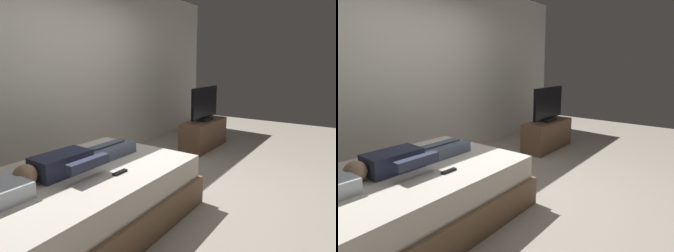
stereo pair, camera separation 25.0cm
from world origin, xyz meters
The scene contains 7 objects.
ground_plane centered at (0.00, 0.00, 0.00)m, with size 10.00×10.00×0.00m, color #ADA393.
back_wall centered at (0.40, 1.80, 1.40)m, with size 6.40×0.10×2.80m, color silver.
bed centered at (-1.06, 0.42, 0.26)m, with size 2.10×1.45×0.54m.
person centered at (-1.03, 0.48, 0.62)m, with size 1.26×0.46×0.18m.
remote centered at (-0.88, 0.07, 0.55)m, with size 0.15×0.04×0.02m, color black.
tv_stand centered at (1.84, 0.62, 0.25)m, with size 1.10×0.40×0.50m, color brown.
tv centered at (1.84, 0.62, 0.78)m, with size 0.88×0.20×0.59m.
Camera 1 is at (-2.58, -1.57, 1.48)m, focal length 30.09 mm.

